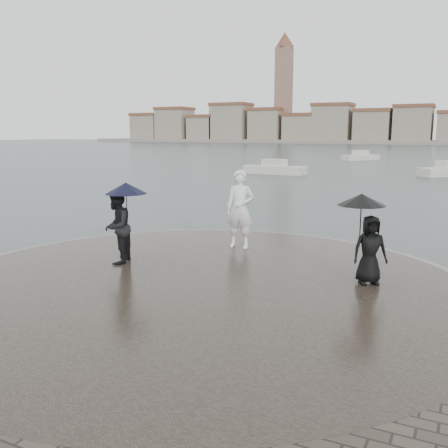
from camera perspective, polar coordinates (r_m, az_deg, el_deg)
The scene contains 8 objects.
ground at distance 8.53m, azimuth -14.99°, elevation -14.97°, with size 400.00×400.00×0.00m, color #2B3835.
kerb_ring at distance 11.13m, azimuth -3.00°, elevation -7.64°, with size 12.50×12.50×0.32m, color gray.
quay_tip at distance 11.12m, azimuth -3.00°, elevation -7.54°, with size 11.90×11.90×0.36m, color #2D261E.
statue at distance 14.12m, azimuth 1.83°, elevation 1.71°, with size 0.81×0.53×2.22m, color white.
visitor_left at distance 12.66m, azimuth -11.95°, elevation 0.58°, with size 1.26×1.17×2.04m.
visitor_right at distance 11.20m, azimuth 16.02°, elevation -0.86°, with size 1.22×1.07×1.95m.
far_skyline at distance 166.83m, azimuth 22.80°, elevation 10.32°, with size 260.00×20.00×37.00m.
boats at distance 52.62m, azimuth 15.27°, elevation 6.54°, with size 19.10×29.51×1.50m.
Camera 1 is at (5.21, -5.71, 3.61)m, focal length 40.00 mm.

